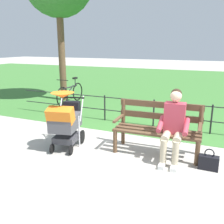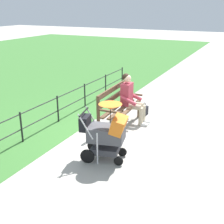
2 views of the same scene
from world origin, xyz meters
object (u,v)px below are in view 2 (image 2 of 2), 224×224
object	(u,v)px
stroller	(107,131)
handbag	(144,111)
person_on_bench	(131,97)
park_bench	(117,105)

from	to	relation	value
stroller	handbag	world-z (taller)	stroller
person_on_bench	stroller	world-z (taller)	person_on_bench
person_on_bench	stroller	xyz separation A→B (m)	(2.02, 0.34, -0.08)
stroller	park_bench	bearing A→B (deg)	-161.78
park_bench	handbag	size ratio (longest dim) A/B	4.38
person_on_bench	handbag	distance (m)	0.85
person_on_bench	handbag	bearing A→B (deg)	167.26
person_on_bench	stroller	bearing A→B (deg)	9.48
stroller	handbag	bearing A→B (deg)	-175.83
park_bench	stroller	size ratio (longest dim) A/B	1.41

